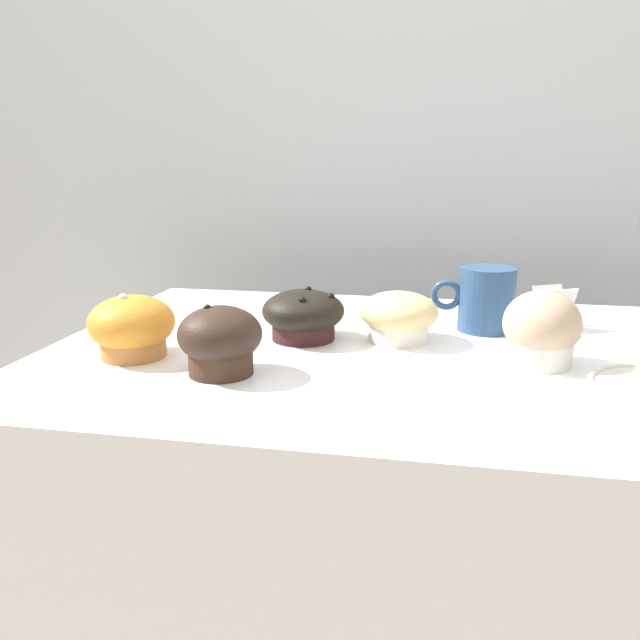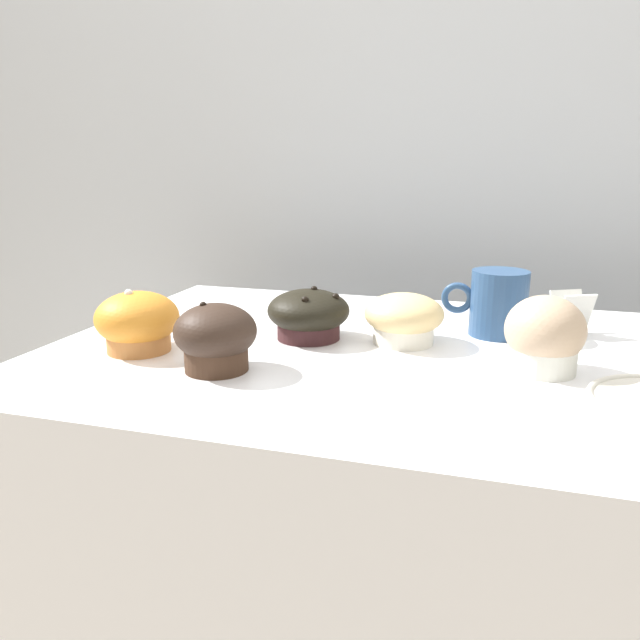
# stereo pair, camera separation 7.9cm
# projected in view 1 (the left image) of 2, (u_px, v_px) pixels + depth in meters

# --- Properties ---
(wall_back) EXTENTS (3.20, 0.10, 1.80)m
(wall_back) POSITION_uv_depth(u_px,v_px,m) (433.00, 269.00, 1.39)
(wall_back) COLOR #B2B7BC
(wall_back) RESTS_ON ground
(display_counter) EXTENTS (1.00, 0.64, 0.89)m
(display_counter) POSITION_uv_depth(u_px,v_px,m) (414.00, 635.00, 0.93)
(display_counter) COLOR white
(display_counter) RESTS_ON ground
(muffin_front_center) EXTENTS (0.10, 0.10, 0.08)m
(muffin_front_center) POSITION_uv_depth(u_px,v_px,m) (220.00, 340.00, 0.72)
(muffin_front_center) COLOR #402A1C
(muffin_front_center) RESTS_ON display_counter
(muffin_back_left) EXTENTS (0.09, 0.09, 0.09)m
(muffin_back_left) POSITION_uv_depth(u_px,v_px,m) (541.00, 330.00, 0.75)
(muffin_back_left) COLOR silver
(muffin_back_left) RESTS_ON display_counter
(muffin_back_right) EXTENTS (0.11, 0.11, 0.07)m
(muffin_back_right) POSITION_uv_depth(u_px,v_px,m) (303.00, 315.00, 0.86)
(muffin_back_right) COLOR #371C1E
(muffin_back_right) RESTS_ON display_counter
(muffin_front_left) EXTENTS (0.11, 0.11, 0.08)m
(muffin_front_left) POSITION_uv_depth(u_px,v_px,m) (132.00, 327.00, 0.78)
(muffin_front_left) COLOR #C37B3F
(muffin_front_left) RESTS_ON display_counter
(muffin_front_right) EXTENTS (0.11, 0.11, 0.07)m
(muffin_front_right) POSITION_uv_depth(u_px,v_px,m) (399.00, 316.00, 0.86)
(muffin_front_right) COLOR white
(muffin_front_right) RESTS_ON display_counter
(coffee_cup) EXTENTS (0.12, 0.08, 0.09)m
(coffee_cup) POSITION_uv_depth(u_px,v_px,m) (485.00, 298.00, 0.90)
(coffee_cup) COLOR navy
(coffee_cup) RESTS_ON display_counter
(price_card) EXTENTS (0.06, 0.06, 0.06)m
(price_card) POSITION_uv_depth(u_px,v_px,m) (554.00, 306.00, 0.93)
(price_card) COLOR white
(price_card) RESTS_ON display_counter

